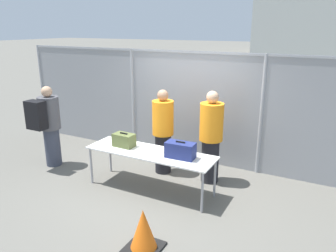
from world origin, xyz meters
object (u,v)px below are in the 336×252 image
Objects in this scene: traveler_hooded at (48,124)px; utility_trailer at (257,119)px; suitcase_navy at (180,150)px; suitcase_olive at (124,140)px; security_worker_far at (211,136)px; traffic_cone at (143,231)px; security_worker_near at (163,131)px; inspection_table at (150,154)px.

traveler_hooded reaches higher than utility_trailer.
suitcase_navy is 0.15× the size of utility_trailer.
security_worker_far is at bearing 30.22° from suitcase_olive.
traffic_cone is (3.17, -1.42, -0.66)m from traveler_hooded.
suitcase_navy is 2.99m from traveler_hooded.
traveler_hooded is 5.37m from utility_trailer.
security_worker_near is (0.40, 0.76, 0.02)m from suitcase_olive.
suitcase_olive is 2.08m from traffic_cone.
inspection_table is 1.71m from traffic_cone.
traveler_hooded is at bearing -13.18° from security_worker_far.
security_worker_near is (-0.75, 0.78, 0.01)m from suitcase_navy.
suitcase_olive is at bearing 131.60° from traffic_cone.
security_worker_far is at bearing 88.53° from traffic_cone.
inspection_table is 4.22m from utility_trailer.
security_worker_near is at bearing 112.32° from traffic_cone.
inspection_table is 5.88× the size of suitcase_olive.
utility_trailer is at bearing 88.17° from traffic_cone.
suitcase_olive is 0.68× the size of traffic_cone.
suitcase_navy is 0.86× the size of traffic_cone.
traffic_cone is at bearing 60.15° from security_worker_far.
security_worker_far is at bearing 162.41° from security_worker_near.
security_worker_far is at bearing 44.95° from inspection_table.
suitcase_olive is at bearing -110.15° from utility_trailer.
inspection_table is 0.59m from suitcase_olive.
security_worker_far is (0.98, 0.04, 0.03)m from security_worker_near.
traffic_cone is at bearing -14.13° from traveler_hooded.
traveler_hooded is 2.90× the size of traffic_cone.
utility_trailer is at bearing 77.10° from inspection_table.
suitcase_navy is 1.08m from security_worker_near.
suitcase_navy reaches higher than utility_trailer.
suitcase_navy is at bearing 96.78° from traffic_cone.
traveler_hooded reaches higher than suitcase_navy.
security_worker_far is 2.99× the size of traffic_cone.
suitcase_olive is 0.79× the size of suitcase_navy.
security_worker_near is 2.90× the size of traffic_cone.
suitcase_navy is at bearing 0.35° from inspection_table.
traveler_hooded is 0.97× the size of security_worker_far.
security_worker_far is 3.33m from utility_trailer.
security_worker_far is 2.38m from traffic_cone.
traveler_hooded reaches higher than suitcase_olive.
suitcase_olive is 0.24× the size of security_worker_near.
utility_trailer is 5.59m from traffic_cone.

